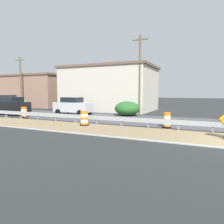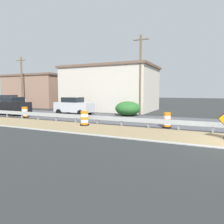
% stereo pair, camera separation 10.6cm
% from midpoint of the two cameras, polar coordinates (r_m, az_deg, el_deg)
% --- Properties ---
extents(far_lane_asphalt, '(7.47, 120.00, 0.00)m').
position_cam_midpoint_polar(far_lane_asphalt, '(18.64, 28.06, -3.12)').
color(far_lane_asphalt, '#4C4C51').
rests_on(far_lane_asphalt, ground).
extents(traffic_barrel_nearest, '(0.63, 0.63, 1.10)m').
position_cam_midpoint_polar(traffic_barrel_nearest, '(15.68, 14.90, -2.34)').
color(traffic_barrel_nearest, orange).
rests_on(traffic_barrel_nearest, ground).
extents(traffic_barrel_close, '(0.72, 0.72, 1.12)m').
position_cam_midpoint_polar(traffic_barrel_close, '(16.36, -7.30, -1.85)').
color(traffic_barrel_close, orange).
rests_on(traffic_barrel_close, ground).
extents(traffic_barrel_mid, '(0.70, 0.70, 1.08)m').
position_cam_midpoint_polar(traffic_barrel_mid, '(22.73, -22.49, -0.20)').
color(traffic_barrel_mid, orange).
rests_on(traffic_barrel_mid, ground).
extents(car_lead_near_lane, '(2.29, 4.26, 2.01)m').
position_cam_midpoint_polar(car_lead_near_lane, '(26.04, -25.40, 1.51)').
color(car_lead_near_lane, black).
rests_on(car_lead_near_lane, ground).
extents(car_trailing_near_lane, '(2.08, 4.41, 1.96)m').
position_cam_midpoint_polar(car_trailing_near_lane, '(24.30, -10.21, 1.65)').
color(car_trailing_near_lane, silver).
rests_on(car_trailing_near_lane, ground).
extents(car_mid_far_lane, '(2.02, 4.41, 2.15)m').
position_cam_midpoint_polar(car_mid_far_lane, '(31.62, -26.17, 2.22)').
color(car_mid_far_lane, silver).
rests_on(car_mid_far_lane, ground).
extents(roadside_shop_near, '(8.43, 12.50, 6.08)m').
position_cam_midpoint_polar(roadside_shop_near, '(29.85, -0.29, 6.42)').
color(roadside_shop_near, beige).
rests_on(roadside_shop_near, ground).
extents(roadside_shop_far, '(7.40, 11.08, 5.48)m').
position_cam_midpoint_polar(roadside_shop_far, '(39.51, -19.05, 5.47)').
color(roadside_shop_far, '#93705B').
rests_on(roadside_shop_far, ground).
extents(utility_pole_near, '(0.24, 1.80, 8.83)m').
position_cam_midpoint_polar(utility_pole_near, '(24.12, 7.85, 10.20)').
color(utility_pole_near, brown).
rests_on(utility_pole_near, ground).
extents(utility_pole_mid, '(0.24, 1.80, 7.87)m').
position_cam_midpoint_polar(utility_pole_mid, '(35.54, -23.22, 7.51)').
color(utility_pole_mid, brown).
rests_on(utility_pole_mid, ground).
extents(bush_roadside, '(2.73, 2.73, 1.55)m').
position_cam_midpoint_polar(bush_roadside, '(22.82, 4.45, 0.95)').
color(bush_roadside, '#286028').
rests_on(bush_roadside, ground).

